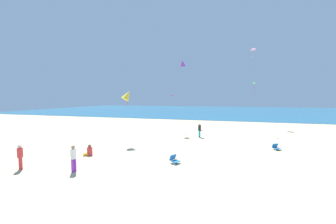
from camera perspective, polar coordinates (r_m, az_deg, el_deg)
ground_plane at (r=21.97m, az=2.26°, el=-7.24°), size 120.00×120.00×0.00m
ocean_water at (r=67.64m, az=11.32°, el=0.47°), size 120.00×60.00×0.05m
beach_chair_near_camera at (r=18.77m, az=29.54°, el=-9.09°), size 0.70×0.73×0.51m
beach_chair_far_right at (r=21.04m, az=5.37°, el=-7.07°), size 0.85×0.84×0.57m
beach_chair_mid_beach at (r=13.20m, az=1.89°, el=-13.92°), size 0.79×0.77×0.56m
person_0 at (r=21.50m, az=9.39°, el=-5.11°), size 0.40×0.40×1.56m
person_1 at (r=14.92m, az=-37.78°, el=-10.17°), size 0.38×0.38×1.53m
person_2 at (r=12.82m, az=-26.35°, el=-11.82°), size 0.36×0.36×1.59m
person_3 at (r=16.04m, az=-22.46°, el=-10.77°), size 0.72×0.70×0.83m
kite_yellow at (r=18.64m, az=-12.06°, el=4.95°), size 1.33×1.30×1.72m
kite_pink at (r=34.15m, az=24.05°, el=16.79°), size 1.01×1.05×1.42m
kite_green at (r=26.11m, az=24.26°, el=7.84°), size 0.44×0.41×1.43m
kite_purple at (r=30.98m, az=4.37°, el=14.32°), size 0.88×1.17×1.37m
kite_magenta at (r=36.43m, az=0.99°, el=5.04°), size 0.60×0.57×1.06m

